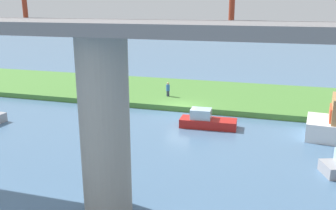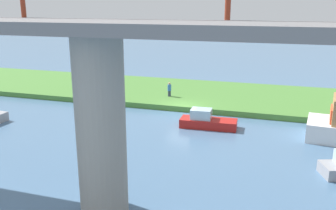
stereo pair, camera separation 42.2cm
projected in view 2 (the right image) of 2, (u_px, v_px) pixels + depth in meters
name	position (u px, v px, depth m)	size (l,w,h in m)	color
ground_plane	(182.00, 112.00, 32.56)	(160.00, 160.00, 0.00)	#4C7093
grassy_bank	(197.00, 94.00, 38.01)	(80.00, 12.00, 0.50)	#4C8438
bridge_pylon	(101.00, 128.00, 16.00)	(2.18, 2.18, 8.12)	#9E998E
bridge_span	(96.00, 21.00, 14.80)	(70.23, 4.30, 3.25)	slate
person_on_bank	(169.00, 89.00, 35.95)	(0.43, 0.43, 1.39)	#2D334C
mooring_post	(91.00, 90.00, 36.34)	(0.20, 0.20, 1.04)	brown
motorboat_white	(207.00, 121.00, 28.44)	(4.41, 1.79, 1.44)	red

